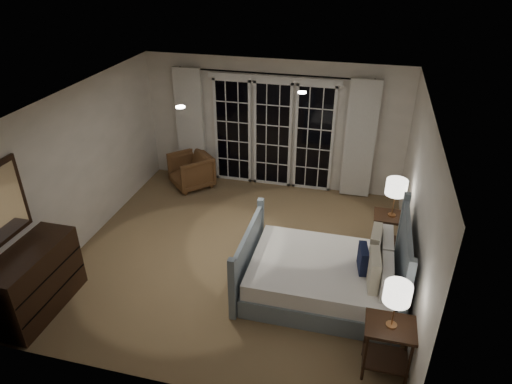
% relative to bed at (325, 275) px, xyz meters
% --- Properties ---
extents(floor, '(5.00, 5.00, 0.00)m').
position_rel_bed_xyz_m(floor, '(-1.42, 0.58, -0.32)').
color(floor, olive).
rests_on(floor, ground).
extents(ceiling, '(5.00, 5.00, 0.00)m').
position_rel_bed_xyz_m(ceiling, '(-1.42, 0.58, 2.18)').
color(ceiling, silver).
rests_on(ceiling, wall_back).
extents(wall_left, '(0.02, 5.00, 2.50)m').
position_rel_bed_xyz_m(wall_left, '(-3.92, 0.58, 0.93)').
color(wall_left, white).
rests_on(wall_left, floor).
extents(wall_right, '(0.02, 5.00, 2.50)m').
position_rel_bed_xyz_m(wall_right, '(1.08, 0.58, 0.93)').
color(wall_right, white).
rests_on(wall_right, floor).
extents(wall_back, '(5.00, 0.02, 2.50)m').
position_rel_bed_xyz_m(wall_back, '(-1.42, 3.08, 0.93)').
color(wall_back, white).
rests_on(wall_back, floor).
extents(wall_front, '(5.00, 0.02, 2.50)m').
position_rel_bed_xyz_m(wall_front, '(-1.42, -1.92, 0.93)').
color(wall_front, white).
rests_on(wall_front, floor).
extents(french_doors, '(2.50, 0.04, 2.20)m').
position_rel_bed_xyz_m(french_doors, '(-1.42, 3.04, 0.77)').
color(french_doors, black).
rests_on(french_doors, wall_back).
extents(curtain_rod, '(3.50, 0.03, 0.03)m').
position_rel_bed_xyz_m(curtain_rod, '(-1.42, 2.98, 1.93)').
color(curtain_rod, black).
rests_on(curtain_rod, wall_back).
extents(curtain_left, '(0.55, 0.10, 2.25)m').
position_rel_bed_xyz_m(curtain_left, '(-3.07, 2.96, 0.83)').
color(curtain_left, silver).
rests_on(curtain_left, curtain_rod).
extents(curtain_right, '(0.55, 0.10, 2.25)m').
position_rel_bed_xyz_m(curtain_right, '(0.23, 2.96, 0.83)').
color(curtain_right, silver).
rests_on(curtain_right, curtain_rod).
extents(downlight_a, '(0.12, 0.12, 0.01)m').
position_rel_bed_xyz_m(downlight_a, '(-0.62, 1.18, 2.17)').
color(downlight_a, white).
rests_on(downlight_a, ceiling).
extents(downlight_b, '(0.12, 0.12, 0.01)m').
position_rel_bed_xyz_m(downlight_b, '(-2.02, 0.18, 2.17)').
color(downlight_b, white).
rests_on(downlight_b, ceiling).
extents(bed, '(2.12, 1.52, 1.23)m').
position_rel_bed_xyz_m(bed, '(0.00, 0.00, 0.00)').
color(bed, slate).
rests_on(bed, floor).
extents(nightstand_left, '(0.55, 0.44, 0.71)m').
position_rel_bed_xyz_m(nightstand_left, '(0.81, -1.15, 0.15)').
color(nightstand_left, '#321F10').
rests_on(nightstand_left, floor).
extents(nightstand_right, '(0.52, 0.41, 0.67)m').
position_rel_bed_xyz_m(nightstand_right, '(0.84, 1.22, 0.13)').
color(nightstand_right, '#321F10').
rests_on(nightstand_right, floor).
extents(lamp_left, '(0.29, 0.29, 0.56)m').
position_rel_bed_xyz_m(lamp_left, '(0.81, -1.15, 0.84)').
color(lamp_left, '#B77A49').
rests_on(lamp_left, nightstand_left).
extents(lamp_right, '(0.31, 0.31, 0.61)m').
position_rel_bed_xyz_m(lamp_right, '(0.84, 1.22, 0.84)').
color(lamp_right, '#B77A49').
rests_on(lamp_right, nightstand_right).
extents(armchair, '(1.04, 1.04, 0.68)m').
position_rel_bed_xyz_m(armchair, '(-2.96, 2.56, 0.02)').
color(armchair, brown).
rests_on(armchair, floor).
extents(dresser, '(0.56, 1.31, 0.93)m').
position_rel_bed_xyz_m(dresser, '(-3.65, -1.22, 0.15)').
color(dresser, '#321F10').
rests_on(dresser, floor).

